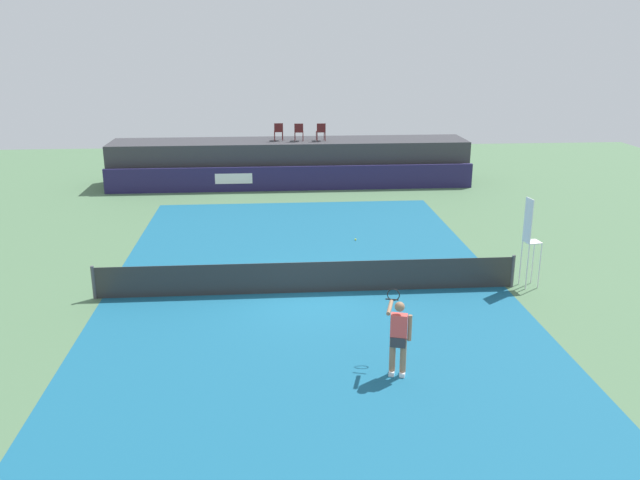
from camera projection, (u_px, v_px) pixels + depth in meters
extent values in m
plane|color=#4C704C|center=(303.00, 260.00, 22.51)|extent=(48.00, 48.00, 0.00)
cube|color=#16597A|center=(308.00, 292.00, 19.65)|extent=(12.00, 22.00, 0.00)
cube|color=#231E4C|center=(291.00, 178.00, 32.32)|extent=(18.00, 0.20, 1.20)
cube|color=white|center=(234.00, 179.00, 32.00)|extent=(1.80, 0.02, 0.50)
cube|color=#38383D|center=(290.00, 162.00, 33.89)|extent=(18.00, 2.80, 2.20)
cylinder|color=#561919|center=(282.00, 135.00, 33.65)|extent=(0.04, 0.04, 0.44)
cylinder|color=#561919|center=(274.00, 136.00, 33.61)|extent=(0.04, 0.04, 0.44)
cylinder|color=#561919|center=(283.00, 137.00, 33.27)|extent=(0.04, 0.04, 0.44)
cylinder|color=#561919|center=(275.00, 137.00, 33.23)|extent=(0.04, 0.04, 0.44)
cube|color=#561919|center=(278.00, 131.00, 33.37)|extent=(0.45, 0.45, 0.03)
cube|color=#561919|center=(279.00, 127.00, 33.11)|extent=(0.44, 0.04, 0.42)
cylinder|color=#561919|center=(303.00, 136.00, 33.53)|extent=(0.04, 0.04, 0.44)
cylinder|color=#561919|center=(295.00, 136.00, 33.53)|extent=(0.04, 0.04, 0.44)
cylinder|color=#561919|center=(303.00, 137.00, 33.15)|extent=(0.04, 0.04, 0.44)
cylinder|color=#561919|center=(295.00, 137.00, 33.14)|extent=(0.04, 0.04, 0.44)
cube|color=#561919|center=(299.00, 132.00, 33.27)|extent=(0.47, 0.47, 0.03)
cube|color=#561919|center=(299.00, 128.00, 33.00)|extent=(0.44, 0.06, 0.42)
cylinder|color=#561919|center=(324.00, 136.00, 33.58)|extent=(0.04, 0.04, 0.44)
cylinder|color=#561919|center=(316.00, 136.00, 33.53)|extent=(0.04, 0.04, 0.44)
cylinder|color=#561919|center=(325.00, 137.00, 33.20)|extent=(0.04, 0.04, 0.44)
cylinder|color=#561919|center=(317.00, 137.00, 33.15)|extent=(0.04, 0.04, 0.44)
cube|color=#561919|center=(321.00, 132.00, 33.29)|extent=(0.46, 0.46, 0.03)
cube|color=#561919|center=(321.00, 128.00, 33.03)|extent=(0.44, 0.04, 0.42)
cylinder|color=white|center=(540.00, 266.00, 19.79)|extent=(0.04, 0.04, 1.40)
cylinder|color=white|center=(533.00, 262.00, 20.17)|extent=(0.04, 0.04, 1.40)
cylinder|color=white|center=(527.00, 267.00, 19.71)|extent=(0.04, 0.04, 1.40)
cylinder|color=white|center=(521.00, 263.00, 20.09)|extent=(0.04, 0.04, 1.40)
cube|color=white|center=(532.00, 242.00, 19.73)|extent=(0.50, 0.50, 0.03)
cube|color=white|center=(528.00, 220.00, 19.48)|extent=(0.08, 0.44, 1.33)
cube|color=#2D2D2D|center=(308.00, 277.00, 19.51)|extent=(12.40, 0.02, 0.95)
cylinder|color=#4C4C51|center=(94.00, 282.00, 19.05)|extent=(0.10, 0.10, 1.00)
cylinder|color=#4C4C51|center=(513.00, 271.00, 19.96)|extent=(0.10, 0.10, 1.00)
cube|color=white|center=(402.00, 373.00, 14.86)|extent=(0.19, 0.28, 0.10)
cylinder|color=#997051|center=(403.00, 355.00, 14.72)|extent=(0.14, 0.14, 0.82)
cube|color=white|center=(392.00, 372.00, 14.91)|extent=(0.19, 0.28, 0.10)
cylinder|color=#997051|center=(392.00, 354.00, 14.77)|extent=(0.14, 0.14, 0.82)
cube|color=#333338|center=(398.00, 341.00, 14.65)|extent=(0.39, 0.31, 0.24)
cube|color=#E54C47|center=(399.00, 326.00, 14.54)|extent=(0.40, 0.30, 0.56)
sphere|color=#997051|center=(400.00, 307.00, 14.40)|extent=(0.22, 0.22, 0.22)
cylinder|color=#997051|center=(410.00, 328.00, 14.50)|extent=(0.09, 0.09, 0.60)
cylinder|color=#997051|center=(390.00, 308.00, 14.75)|extent=(0.26, 0.61, 0.14)
cylinder|color=black|center=(392.00, 299.00, 15.13)|extent=(0.30, 0.12, 0.03)
torus|color=black|center=(393.00, 295.00, 15.40)|extent=(0.30, 0.11, 0.30)
sphere|color=#D8EA33|center=(355.00, 240.00, 24.59)|extent=(0.07, 0.07, 0.07)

